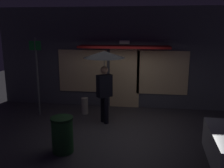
# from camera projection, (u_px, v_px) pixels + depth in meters

# --- Properties ---
(ground_plane) EXTENTS (18.00, 18.00, 0.00)m
(ground_plane) POSITION_uv_depth(u_px,v_px,m) (118.00, 129.00, 7.50)
(ground_plane) COLOR #38353A
(building_facade) EXTENTS (9.57, 1.00, 3.69)m
(building_facade) POSITION_uv_depth(u_px,v_px,m) (125.00, 58.00, 9.34)
(building_facade) COLOR #4C4C56
(building_facade) RESTS_ON ground
(person_with_umbrella) EXTENTS (1.27, 1.27, 2.28)m
(person_with_umbrella) POSITION_uv_depth(u_px,v_px,m) (104.00, 65.00, 7.63)
(person_with_umbrella) COLOR black
(person_with_umbrella) RESTS_ON ground
(street_sign_post) EXTENTS (0.40, 0.07, 2.64)m
(street_sign_post) POSITION_uv_depth(u_px,v_px,m) (37.00, 73.00, 8.41)
(street_sign_post) COLOR #595B60
(street_sign_post) RESTS_ON ground
(sidewalk_bollard) EXTENTS (0.24, 0.24, 0.57)m
(sidewalk_bollard) POSITION_uv_depth(u_px,v_px,m) (85.00, 106.00, 8.78)
(sidewalk_bollard) COLOR #B2A899
(sidewalk_bollard) RESTS_ON ground
(trash_bin) EXTENTS (0.54, 0.54, 0.89)m
(trash_bin) POSITION_uv_depth(u_px,v_px,m) (62.00, 135.00, 6.08)
(trash_bin) COLOR #1E4C23
(trash_bin) RESTS_ON ground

